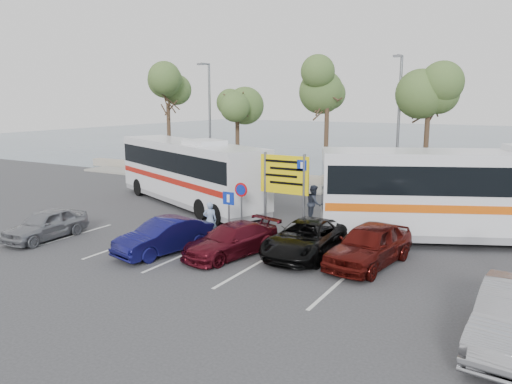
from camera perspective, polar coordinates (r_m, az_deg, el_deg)
The scene contains 23 objects.
ground at distance 19.09m, azimuth -3.88°, elevation -7.08°, with size 120.00×120.00×0.00m, color #333336.
kerb_strip at distance 31.34m, azimuth 10.42°, elevation -0.07°, with size 44.00×2.40×0.15m, color gray.
seawall at distance 33.17m, azimuth 11.59°, elevation 0.87°, with size 48.00×0.80×0.60m, color gray.
sea at distance 76.01m, azimuth 22.14°, elevation 5.48°, with size 140.00×140.00×0.00m, color #3B4F5F.
tree_far_left at distance 37.81m, azimuth -10.07°, elevation 11.28°, with size 3.20×3.20×7.60m.
tree_left at distance 34.29m, azimuth -2.17°, elevation 10.97°, with size 3.20×3.20×7.20m.
tree_mid at distance 31.35m, azimuth 8.19°, elevation 12.09°, with size 3.20×3.20×8.00m.
tree_right at distance 29.65m, azimuth 19.19°, elevation 10.77°, with size 3.20×3.20×7.40m.
street_lamp_left at distance 35.01m, azimuth -5.39°, elevation 8.62°, with size 0.45×1.15×8.01m.
street_lamp_right at distance 29.52m, azimuth 15.95°, elevation 7.90°, with size 0.45×1.15×8.01m.
direction_sign at distance 20.73m, azimuth 3.26°, elevation 1.26°, with size 2.20×0.12×3.60m.
sign_no_stop at distance 20.95m, azimuth -1.69°, elevation -1.01°, with size 0.60×0.08×2.35m.
sign_parking at distance 19.44m, azimuth -3.13°, elevation -2.25°, with size 0.50×0.07×2.25m.
lane_markings at distance 18.96m, azimuth -8.46°, elevation -7.29°, with size 12.02×4.20×0.01m, color silver, non-canonical shape.
coach_bus_left at distance 27.56m, azimuth -7.71°, elevation 2.04°, with size 11.93×7.19×3.72m.
coach_bus_right at distance 22.04m, azimuth 24.48°, elevation -0.65°, with size 12.82×7.74×4.00m.
car_silver_a at distance 22.65m, azimuth -22.89°, elevation -3.42°, with size 1.48×3.69×1.26m, color gray.
car_blue at distance 19.32m, azimuth -10.47°, elevation -5.00°, with size 1.38×3.96×1.30m, color #10104B.
car_maroon at distance 18.72m, azimuth -2.85°, elevation -5.52°, with size 1.67×4.11×1.19m, color #500D17.
car_red at distance 18.04m, azimuth 12.80°, elevation -5.90°, with size 1.76×4.38×1.49m, color #480D0A.
suv_black at distance 18.87m, azimuth 5.79°, elevation -5.27°, with size 2.15×4.66×1.30m, color black.
pedestrian_near at distance 21.03m, azimuth -5.29°, elevation -3.22°, with size 0.57×0.37×1.56m, color #829ABD.
pedestrian_far at distance 23.98m, azimuth 6.64°, elevation -1.28°, with size 0.85×0.66×1.76m, color #303849.
Camera 1 is at (10.12, -15.11, 5.80)m, focal length 35.00 mm.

